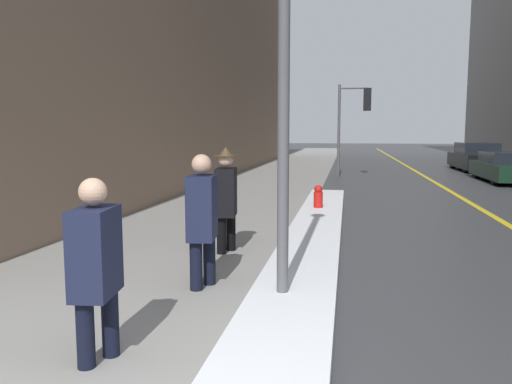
% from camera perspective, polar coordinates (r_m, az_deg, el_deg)
% --- Properties ---
extents(sidewalk_slab, '(4.00, 80.00, 0.01)m').
position_cam_1_polar(sidewalk_slab, '(17.86, 1.33, 0.95)').
color(sidewalk_slab, gray).
rests_on(sidewalk_slab, ground).
extents(road_centre_stripe, '(0.16, 80.00, 0.00)m').
position_cam_1_polar(road_centre_stripe, '(17.93, 20.63, 0.52)').
color(road_centre_stripe, gold).
rests_on(road_centre_stripe, ground).
extents(snow_bank_curb, '(0.90, 12.67, 0.20)m').
position_cam_1_polar(snow_bank_curb, '(8.18, 6.46, -5.51)').
color(snow_bank_curb, white).
rests_on(snow_bank_curb, ground).
extents(building_facade_left, '(6.00, 36.00, 12.69)m').
position_cam_1_polar(building_facade_left, '(24.27, -8.94, 17.47)').
color(building_facade_left, '#846B56').
rests_on(building_facade_left, ground).
extents(lamp_post, '(0.28, 0.28, 5.12)m').
position_cam_1_polar(lamp_post, '(5.17, 3.24, 20.24)').
color(lamp_post, '#515156').
rests_on(lamp_post, ground).
extents(traffic_light_near, '(1.31, 0.32, 3.74)m').
position_cam_1_polar(traffic_light_near, '(20.73, 11.40, 9.11)').
color(traffic_light_near, '#515156').
rests_on(traffic_light_near, ground).
extents(pedestrian_in_glasses, '(0.34, 0.52, 1.50)m').
position_cam_1_polar(pedestrian_in_glasses, '(4.17, -17.86, -7.63)').
color(pedestrian_in_glasses, black).
rests_on(pedestrian_in_glasses, ground).
extents(pedestrian_trailing, '(0.36, 0.55, 1.60)m').
position_cam_1_polar(pedestrian_trailing, '(5.89, -6.17, -2.60)').
color(pedestrian_trailing, black).
rests_on(pedestrian_trailing, ground).
extents(pedestrian_in_fedora, '(0.35, 0.53, 1.63)m').
position_cam_1_polar(pedestrian_in_fedora, '(7.61, -3.44, -0.40)').
color(pedestrian_in_fedora, black).
rests_on(pedestrian_in_fedora, ground).
extents(parked_car_dark_green, '(1.91, 4.39, 1.11)m').
position_cam_1_polar(parked_car_dark_green, '(20.79, 26.97, 2.52)').
color(parked_car_dark_green, black).
rests_on(parked_car_dark_green, ground).
extents(parked_car_black, '(1.74, 4.51, 1.35)m').
position_cam_1_polar(parked_car_black, '(26.12, 23.80, 3.63)').
color(parked_car_black, black).
rests_on(parked_car_black, ground).
extents(fire_hydrant, '(0.20, 0.20, 0.70)m').
position_cam_1_polar(fire_hydrant, '(11.00, 7.12, -1.05)').
color(fire_hydrant, red).
rests_on(fire_hydrant, ground).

